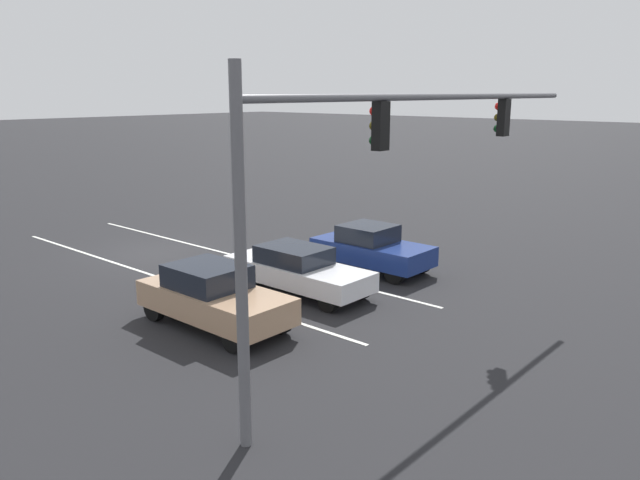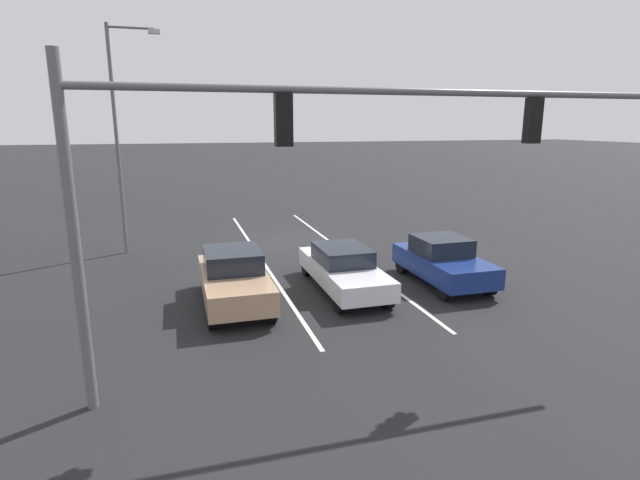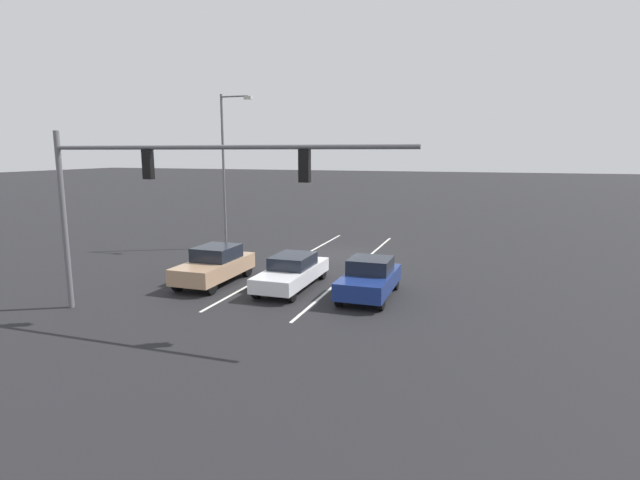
{
  "view_description": "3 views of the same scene",
  "coord_description": "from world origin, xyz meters",
  "px_view_note": "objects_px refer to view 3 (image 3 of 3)",
  "views": [
    {
      "loc": [
        12.86,
        19.63,
        5.87
      ],
      "look_at": [
        -1.35,
        7.2,
        1.37
      ],
      "focal_mm": 35.0,
      "sensor_mm": 36.0,
      "label": 1
    },
    {
      "loc": [
        4.78,
        21.6,
        5.15
      ],
      "look_at": [
        0.25,
        6.09,
        1.38
      ],
      "focal_mm": 28.0,
      "sensor_mm": 36.0,
      "label": 2
    },
    {
      "loc": [
        -7.77,
        26.09,
        5.63
      ],
      "look_at": [
        -1.04,
        6.28,
        1.91
      ],
      "focal_mm": 28.0,
      "sensor_mm": 36.0,
      "label": 3
    }
  ],
  "objects_px": {
    "car_tan_rightlane_front": "(215,265)",
    "car_white_midlane_front": "(292,271)",
    "traffic_signal_gantry": "(156,182)",
    "street_lamp_right_shoulder": "(226,162)",
    "car_navy_leftlane_front": "(369,278)"
  },
  "relations": [
    {
      "from": "car_navy_leftlane_front",
      "to": "car_tan_rightlane_front",
      "type": "xyz_separation_m",
      "value": [
        6.82,
        0.08,
        0.04
      ]
    },
    {
      "from": "car_navy_leftlane_front",
      "to": "street_lamp_right_shoulder",
      "type": "height_order",
      "value": "street_lamp_right_shoulder"
    },
    {
      "from": "car_tan_rightlane_front",
      "to": "car_white_midlane_front",
      "type": "bearing_deg",
      "value": -174.28
    },
    {
      "from": "car_tan_rightlane_front",
      "to": "car_white_midlane_front",
      "type": "distance_m",
      "value": 3.48
    },
    {
      "from": "car_tan_rightlane_front",
      "to": "car_white_midlane_front",
      "type": "relative_size",
      "value": 0.9
    },
    {
      "from": "car_navy_leftlane_front",
      "to": "street_lamp_right_shoulder",
      "type": "xyz_separation_m",
      "value": [
        10.16,
        -7.17,
        4.27
      ]
    },
    {
      "from": "car_tan_rightlane_front",
      "to": "traffic_signal_gantry",
      "type": "height_order",
      "value": "traffic_signal_gantry"
    },
    {
      "from": "car_white_midlane_front",
      "to": "traffic_signal_gantry",
      "type": "relative_size",
      "value": 0.38
    },
    {
      "from": "street_lamp_right_shoulder",
      "to": "traffic_signal_gantry",
      "type": "bearing_deg",
      "value": 108.88
    },
    {
      "from": "traffic_signal_gantry",
      "to": "car_tan_rightlane_front",
      "type": "bearing_deg",
      "value": -80.88
    },
    {
      "from": "car_navy_leftlane_front",
      "to": "car_tan_rightlane_front",
      "type": "relative_size",
      "value": 0.94
    },
    {
      "from": "car_navy_leftlane_front",
      "to": "car_white_midlane_front",
      "type": "distance_m",
      "value": 3.37
    },
    {
      "from": "street_lamp_right_shoulder",
      "to": "car_tan_rightlane_front",
      "type": "bearing_deg",
      "value": 114.72
    },
    {
      "from": "car_white_midlane_front",
      "to": "car_navy_leftlane_front",
      "type": "bearing_deg",
      "value": 175.42
    },
    {
      "from": "car_tan_rightlane_front",
      "to": "street_lamp_right_shoulder",
      "type": "height_order",
      "value": "street_lamp_right_shoulder"
    }
  ]
}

